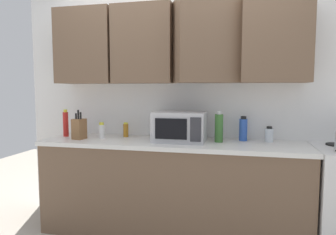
{
  "coord_description": "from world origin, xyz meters",
  "views": [
    {
      "loc": [
        0.61,
        -3.09,
        1.39
      ],
      "look_at": [
        -0.05,
        -0.25,
        1.12
      ],
      "focal_mm": 32.57,
      "sensor_mm": 36.0,
      "label": 1
    }
  ],
  "objects_px": {
    "bottle_blue_cleaner": "(243,129)",
    "bottle_clear_tall": "(269,135)",
    "microwave": "(180,127)",
    "knife_block": "(79,129)",
    "bottle_amber_vinegar": "(126,130)",
    "bottle_white_jar": "(102,131)",
    "bottle_green_oil": "(219,128)",
    "bottle_red_sauce": "(66,124)"
  },
  "relations": [
    {
      "from": "bottle_white_jar",
      "to": "bottle_clear_tall",
      "type": "relative_size",
      "value": 1.09
    },
    {
      "from": "knife_block",
      "to": "microwave",
      "type": "bearing_deg",
      "value": 5.56
    },
    {
      "from": "bottle_clear_tall",
      "to": "bottle_white_jar",
      "type": "bearing_deg",
      "value": -174.59
    },
    {
      "from": "bottle_clear_tall",
      "to": "microwave",
      "type": "bearing_deg",
      "value": -169.17
    },
    {
      "from": "knife_block",
      "to": "bottle_amber_vinegar",
      "type": "height_order",
      "value": "knife_block"
    },
    {
      "from": "knife_block",
      "to": "bottle_clear_tall",
      "type": "xyz_separation_m",
      "value": [
        1.81,
        0.25,
        -0.04
      ]
    },
    {
      "from": "knife_block",
      "to": "bottle_green_oil",
      "type": "bearing_deg",
      "value": 5.76
    },
    {
      "from": "microwave",
      "to": "knife_block",
      "type": "xyz_separation_m",
      "value": [
        -0.99,
        -0.1,
        -0.04
      ]
    },
    {
      "from": "bottle_clear_tall",
      "to": "bottle_red_sauce",
      "type": "xyz_separation_m",
      "value": [
        -2.03,
        -0.13,
        0.07
      ]
    },
    {
      "from": "bottle_white_jar",
      "to": "bottle_green_oil",
      "type": "distance_m",
      "value": 1.16
    },
    {
      "from": "microwave",
      "to": "bottle_amber_vinegar",
      "type": "distance_m",
      "value": 0.62
    },
    {
      "from": "knife_block",
      "to": "bottle_white_jar",
      "type": "xyz_separation_m",
      "value": [
        0.19,
        0.1,
        -0.03
      ]
    },
    {
      "from": "bottle_clear_tall",
      "to": "bottle_green_oil",
      "type": "bearing_deg",
      "value": -165.71
    },
    {
      "from": "knife_block",
      "to": "bottle_blue_cleaner",
      "type": "relative_size",
      "value": 1.23
    },
    {
      "from": "bottle_white_jar",
      "to": "bottle_red_sauce",
      "type": "xyz_separation_m",
      "value": [
        -0.41,
        0.02,
        0.06
      ]
    },
    {
      "from": "bottle_green_oil",
      "to": "bottle_red_sauce",
      "type": "distance_m",
      "value": 1.58
    },
    {
      "from": "bottle_blue_cleaner",
      "to": "bottle_clear_tall",
      "type": "xyz_separation_m",
      "value": [
        0.24,
        -0.01,
        -0.04
      ]
    },
    {
      "from": "bottle_blue_cleaner",
      "to": "bottle_amber_vinegar",
      "type": "xyz_separation_m",
      "value": [
        -1.18,
        -0.03,
        -0.04
      ]
    },
    {
      "from": "bottle_red_sauce",
      "to": "microwave",
      "type": "bearing_deg",
      "value": -1.21
    },
    {
      "from": "knife_block",
      "to": "bottle_clear_tall",
      "type": "height_order",
      "value": "knife_block"
    },
    {
      "from": "microwave",
      "to": "bottle_red_sauce",
      "type": "bearing_deg",
      "value": 178.79
    },
    {
      "from": "bottle_amber_vinegar",
      "to": "bottle_red_sauce",
      "type": "distance_m",
      "value": 0.63
    },
    {
      "from": "knife_block",
      "to": "bottle_red_sauce",
      "type": "relative_size",
      "value": 1.03
    },
    {
      "from": "bottle_blue_cleaner",
      "to": "bottle_clear_tall",
      "type": "bearing_deg",
      "value": -2.78
    },
    {
      "from": "microwave",
      "to": "bottle_clear_tall",
      "type": "height_order",
      "value": "microwave"
    },
    {
      "from": "bottle_white_jar",
      "to": "bottle_green_oil",
      "type": "height_order",
      "value": "bottle_green_oil"
    },
    {
      "from": "bottle_white_jar",
      "to": "microwave",
      "type": "bearing_deg",
      "value": -0.23
    },
    {
      "from": "bottle_blue_cleaner",
      "to": "bottle_green_oil",
      "type": "height_order",
      "value": "bottle_green_oil"
    },
    {
      "from": "bottle_white_jar",
      "to": "bottle_green_oil",
      "type": "bearing_deg",
      "value": 1.81
    },
    {
      "from": "microwave",
      "to": "bottle_blue_cleaner",
      "type": "distance_m",
      "value": 0.61
    },
    {
      "from": "bottle_amber_vinegar",
      "to": "bottle_clear_tall",
      "type": "distance_m",
      "value": 1.42
    },
    {
      "from": "microwave",
      "to": "bottle_red_sauce",
      "type": "xyz_separation_m",
      "value": [
        -1.21,
        0.03,
        -0.01
      ]
    },
    {
      "from": "bottle_red_sauce",
      "to": "bottle_clear_tall",
      "type": "bearing_deg",
      "value": 3.69
    },
    {
      "from": "bottle_red_sauce",
      "to": "bottle_amber_vinegar",
      "type": "bearing_deg",
      "value": 10.39
    },
    {
      "from": "microwave",
      "to": "bottle_white_jar",
      "type": "relative_size",
      "value": 3.02
    },
    {
      "from": "knife_block",
      "to": "bottle_red_sauce",
      "type": "height_order",
      "value": "knife_block"
    },
    {
      "from": "bottle_green_oil",
      "to": "bottle_clear_tall",
      "type": "bearing_deg",
      "value": 14.29
    },
    {
      "from": "bottle_blue_cleaner",
      "to": "bottle_red_sauce",
      "type": "xyz_separation_m",
      "value": [
        -1.8,
        -0.14,
        0.02
      ]
    },
    {
      "from": "knife_block",
      "to": "bottle_clear_tall",
      "type": "relative_size",
      "value": 1.98
    },
    {
      "from": "bottle_white_jar",
      "to": "bottle_blue_cleaner",
      "type": "distance_m",
      "value": 1.4
    },
    {
      "from": "bottle_clear_tall",
      "to": "knife_block",
      "type": "bearing_deg",
      "value": -172.04
    },
    {
      "from": "knife_block",
      "to": "bottle_amber_vinegar",
      "type": "distance_m",
      "value": 0.46
    }
  ]
}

